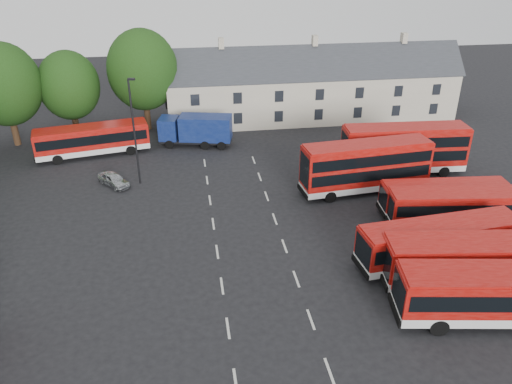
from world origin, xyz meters
TOP-DOWN VIEW (x-y plane):
  - ground at (0.00, 0.00)m, footprint 140.00×140.00m
  - lane_markings at (2.50, 2.00)m, footprint 5.15×33.80m
  - terrace_houses at (14.00, 30.00)m, footprint 35.70×7.13m
  - bus_row_a at (16.02, -7.65)m, footprint 12.59×4.64m
  - bus_row_b at (16.40, -4.33)m, footprint 12.40×4.24m
  - bus_row_c at (15.10, -1.71)m, footprint 11.70×3.67m
  - bus_row_d at (18.85, 2.91)m, footprint 10.89×3.70m
  - bus_row_e at (18.70, 4.66)m, footprint 10.35×3.16m
  - bus_dd_south at (13.72, 9.63)m, footprint 11.56×3.69m
  - bus_dd_north at (18.64, 12.87)m, footprint 11.75×3.34m
  - bus_north at (-11.25, 21.69)m, footprint 11.53×4.73m
  - box_truck at (-0.50, 22.83)m, footprint 8.04×4.02m
  - silver_car at (-8.49, 14.14)m, footprint 3.44×3.67m
  - lamppost at (-6.15, 14.29)m, footprint 0.68×0.39m

SIDE VIEW (x-z plane):
  - ground at x=0.00m, z-range 0.00..0.00m
  - lane_markings at x=2.50m, z-range 0.00..0.01m
  - silver_car at x=-8.49m, z-range 0.00..1.22m
  - bus_row_e at x=18.70m, z-range 0.29..3.17m
  - bus_row_d at x=18.85m, z-range 0.30..3.32m
  - box_truck at x=-0.50m, z-range 0.21..3.58m
  - bus_north at x=-11.25m, z-range 0.32..3.50m
  - bus_row_c at x=15.10m, z-range 0.33..3.58m
  - bus_row_b at x=16.40m, z-range 0.35..3.78m
  - bus_row_a at x=16.02m, z-range 0.35..3.83m
  - bus_dd_south at x=13.72m, z-range 0.32..4.98m
  - bus_dd_north at x=18.64m, z-range 0.33..5.09m
  - terrace_houses at x=14.00m, z-range -1.17..8.89m
  - lamppost at x=-6.15m, z-range 0.33..10.17m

